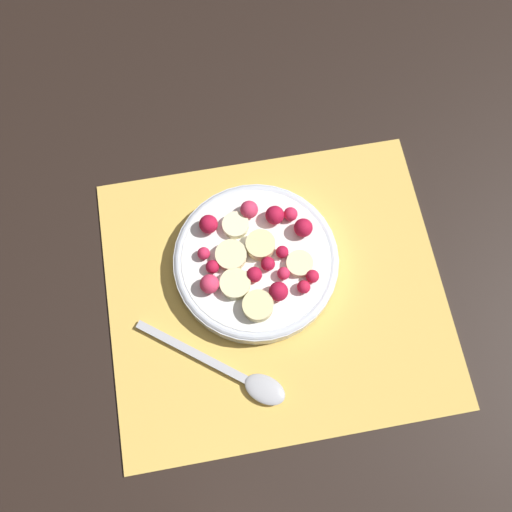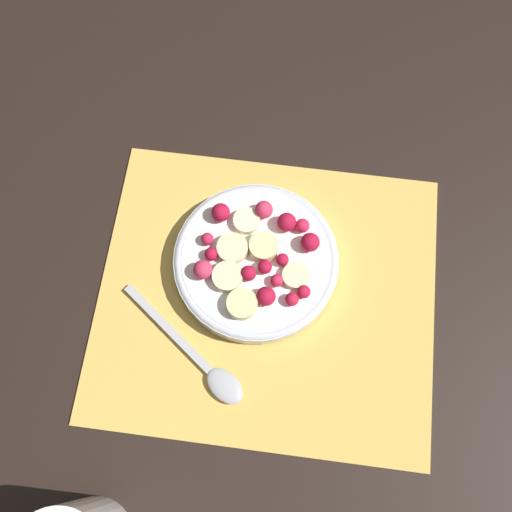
{
  "view_description": "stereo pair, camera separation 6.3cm",
  "coord_description": "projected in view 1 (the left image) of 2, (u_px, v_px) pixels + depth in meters",
  "views": [
    {
      "loc": [
        0.05,
        0.17,
        0.63
      ],
      "look_at": [
        0.02,
        -0.03,
        0.04
      ],
      "focal_mm": 40.0,
      "sensor_mm": 36.0,
      "label": 1
    },
    {
      "loc": [
        -0.01,
        0.17,
        0.63
      ],
      "look_at": [
        0.02,
        -0.03,
        0.04
      ],
      "focal_mm": 40.0,
      "sensor_mm": 36.0,
      "label": 2
    }
  ],
  "objects": [
    {
      "name": "ground_plane",
      "position": [
        275.0,
        292.0,
        0.65
      ],
      "size": [
        3.0,
        3.0,
        0.0
      ],
      "primitive_type": "plane",
      "color": "black"
    },
    {
      "name": "spoon",
      "position": [
        242.0,
        377.0,
        0.61
      ],
      "size": [
        0.16,
        0.12,
        0.01
      ],
      "rotation": [
        0.0,
        0.0,
        2.49
      ],
      "color": "#B2B2B7",
      "rests_on": "placemat"
    },
    {
      "name": "fruit_bowl",
      "position": [
        256.0,
        260.0,
        0.64
      ],
      "size": [
        0.19,
        0.19,
        0.04
      ],
      "color": "silver",
      "rests_on": "placemat"
    },
    {
      "name": "placemat",
      "position": [
        275.0,
        291.0,
        0.65
      ],
      "size": [
        0.38,
        0.34,
        0.01
      ],
      "color": "#E0B251",
      "rests_on": "ground_plane"
    }
  ]
}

